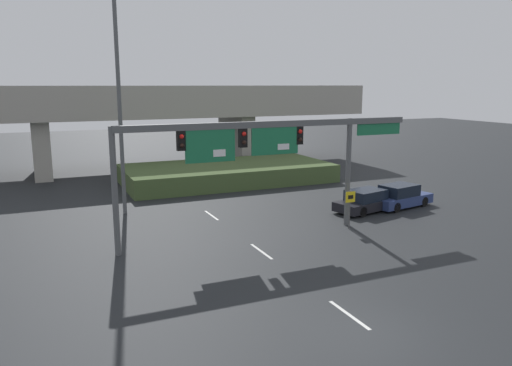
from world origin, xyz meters
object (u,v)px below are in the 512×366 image
(speed_limit_sign, at_px, (350,204))
(parked_sedan_near_right, at_px, (367,201))
(signal_gantry, at_px, (262,143))
(highway_light_pole_near, at_px, (118,70))
(parked_sedan_mid_right, at_px, (400,197))

(speed_limit_sign, relative_size, parked_sedan_near_right, 0.45)
(signal_gantry, relative_size, speed_limit_sign, 7.54)
(speed_limit_sign, distance_m, parked_sedan_near_right, 4.45)
(speed_limit_sign, bearing_deg, highway_light_pole_near, 141.59)
(highway_light_pole_near, distance_m, parked_sedan_mid_right, 19.34)
(signal_gantry, bearing_deg, parked_sedan_near_right, 14.49)
(highway_light_pole_near, bearing_deg, parked_sedan_near_right, -21.86)
(signal_gantry, height_order, speed_limit_sign, signal_gantry)
(signal_gantry, distance_m, speed_limit_sign, 6.12)
(parked_sedan_mid_right, bearing_deg, signal_gantry, -179.96)
(speed_limit_sign, relative_size, parked_sedan_mid_right, 0.46)
(signal_gantry, height_order, parked_sedan_near_right, signal_gantry)
(signal_gantry, xyz_separation_m, speed_limit_sign, (4.97, -0.75, -3.50))
(parked_sedan_near_right, bearing_deg, speed_limit_sign, -151.35)
(speed_limit_sign, distance_m, highway_light_pole_near, 15.54)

